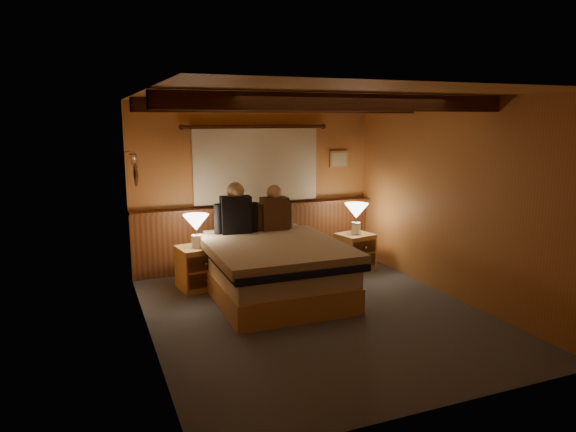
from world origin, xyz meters
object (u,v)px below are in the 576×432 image
nightstand_right (355,251)px  person_left (236,212)px  bed (274,268)px  lamp_left (196,225)px  person_right (274,211)px  nightstand_left (199,267)px  lamp_right (356,213)px  duffel_bag (213,272)px

nightstand_right → person_left: 1.94m
bed → nightstand_right: (1.53, 0.70, -0.10)m
lamp_left → person_left: size_ratio=0.61×
nightstand_right → lamp_left: 2.42m
bed → person_right: bearing=69.2°
nightstand_right → lamp_left: (-2.34, -0.09, 0.59)m
person_right → person_left: bearing=-177.6°
nightstand_left → nightstand_right: nightstand_left is taller
bed → nightstand_left: 1.02m
person_left → person_right: person_left is taller
lamp_right → person_right: person_right is taller
duffel_bag → person_right: bearing=-18.2°
person_left → duffel_bag: bearing=-176.4°
nightstand_left → lamp_left: bearing=-132.4°
lamp_left → duffel_bag: size_ratio=0.67×
duffel_bag → nightstand_left: bearing=172.5°
bed → lamp_left: bearing=143.6°
nightstand_right → duffel_bag: bearing=168.3°
bed → lamp_right: size_ratio=4.51×
lamp_left → person_right: size_ratio=0.67×
person_left → lamp_left: bearing=-167.4°
nightstand_left → duffel_bag: nightstand_left is taller
lamp_left → person_left: person_left is taller
lamp_right → nightstand_right: bearing=101.4°
person_left → nightstand_right: bearing=6.8°
nightstand_left → person_right: person_right is taller
bed → nightstand_left: (-0.78, 0.65, -0.08)m
bed → lamp_left: lamp_left is taller
lamp_left → nightstand_left: bearing=56.4°
bed → nightstand_right: bed is taller
person_right → lamp_left: bearing=-174.5°
bed → nightstand_right: bearing=25.1°
nightstand_right → duffel_bag: nightstand_right is taller
bed → person_left: size_ratio=2.90×
person_left → lamp_right: bearing=6.6°
nightstand_right → person_left: bearing=168.8°
person_right → nightstand_left: bearing=-176.7°
nightstand_left → lamp_left: (-0.03, -0.04, 0.57)m
person_right → bed: bearing=-109.4°
lamp_right → duffel_bag: bearing=-179.9°
nightstand_left → duffel_bag: bearing=1.2°
bed → person_right: 0.93m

